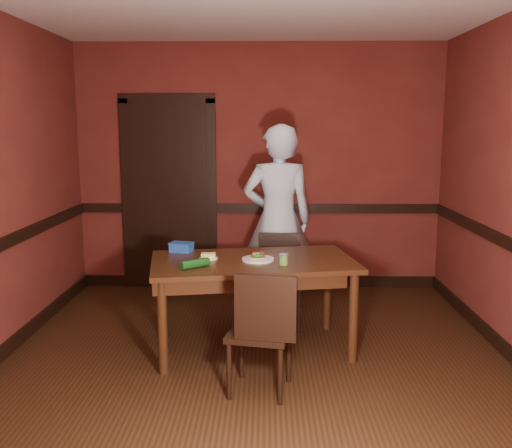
{
  "coord_description": "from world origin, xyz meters",
  "views": [
    {
      "loc": [
        0.08,
        -4.06,
        1.82
      ],
      "look_at": [
        0.0,
        0.35,
        1.05
      ],
      "focal_mm": 40.0,
      "sensor_mm": 36.0,
      "label": 1
    }
  ],
  "objects_px": {
    "chair_near": "(260,330)",
    "person": "(278,220)",
    "sauce_jar": "(284,259)",
    "chair_far": "(281,282)",
    "dining_table": "(253,305)",
    "food_tub": "(181,247)",
    "cheese_saucer": "(208,257)",
    "sandwich_plate": "(258,258)"
  },
  "relations": [
    {
      "from": "chair_near",
      "to": "person",
      "type": "xyz_separation_m",
      "value": [
        0.15,
        1.72,
        0.48
      ]
    },
    {
      "from": "chair_near",
      "to": "sauce_jar",
      "type": "bearing_deg",
      "value": -95.42
    },
    {
      "from": "chair_far",
      "to": "dining_table",
      "type": "bearing_deg",
      "value": -111.18
    },
    {
      "from": "chair_far",
      "to": "sauce_jar",
      "type": "bearing_deg",
      "value": -87.71
    },
    {
      "from": "chair_far",
      "to": "food_tub",
      "type": "bearing_deg",
      "value": -159.72
    },
    {
      "from": "person",
      "to": "dining_table",
      "type": "bearing_deg",
      "value": 71.8
    },
    {
      "from": "dining_table",
      "to": "chair_far",
      "type": "xyz_separation_m",
      "value": [
        0.24,
        0.55,
        0.04
      ]
    },
    {
      "from": "food_tub",
      "to": "person",
      "type": "bearing_deg",
      "value": 54.78
    },
    {
      "from": "dining_table",
      "to": "cheese_saucer",
      "type": "distance_m",
      "value": 0.53
    },
    {
      "from": "chair_far",
      "to": "sauce_jar",
      "type": "height_order",
      "value": "sauce_jar"
    },
    {
      "from": "sandwich_plate",
      "to": "cheese_saucer",
      "type": "relative_size",
      "value": 1.7
    },
    {
      "from": "food_tub",
      "to": "sauce_jar",
      "type": "bearing_deg",
      "value": -12.37
    },
    {
      "from": "chair_near",
      "to": "food_tub",
      "type": "height_order",
      "value": "chair_near"
    },
    {
      "from": "sauce_jar",
      "to": "sandwich_plate",
      "type": "bearing_deg",
      "value": 145.48
    },
    {
      "from": "chair_near",
      "to": "sandwich_plate",
      "type": "height_order",
      "value": "chair_near"
    },
    {
      "from": "chair_far",
      "to": "person",
      "type": "height_order",
      "value": "person"
    },
    {
      "from": "chair_far",
      "to": "chair_near",
      "type": "height_order",
      "value": "chair_near"
    },
    {
      "from": "dining_table",
      "to": "chair_far",
      "type": "relative_size",
      "value": 1.93
    },
    {
      "from": "dining_table",
      "to": "sauce_jar",
      "type": "bearing_deg",
      "value": -43.81
    },
    {
      "from": "cheese_saucer",
      "to": "chair_far",
      "type": "bearing_deg",
      "value": 41.87
    },
    {
      "from": "chair_near",
      "to": "sauce_jar",
      "type": "distance_m",
      "value": 0.7
    },
    {
      "from": "chair_near",
      "to": "food_tub",
      "type": "relative_size",
      "value": 4.01
    },
    {
      "from": "sauce_jar",
      "to": "person",
      "type": "bearing_deg",
      "value": 91.13
    },
    {
      "from": "dining_table",
      "to": "food_tub",
      "type": "distance_m",
      "value": 0.79
    },
    {
      "from": "sandwich_plate",
      "to": "sauce_jar",
      "type": "bearing_deg",
      "value": -34.52
    },
    {
      "from": "sandwich_plate",
      "to": "food_tub",
      "type": "xyz_separation_m",
      "value": [
        -0.65,
        0.3,
        0.02
      ]
    },
    {
      "from": "chair_near",
      "to": "person",
      "type": "height_order",
      "value": "person"
    },
    {
      "from": "person",
      "to": "sauce_jar",
      "type": "relative_size",
      "value": 21.82
    },
    {
      "from": "dining_table",
      "to": "chair_near",
      "type": "bearing_deg",
      "value": -94.63
    },
    {
      "from": "person",
      "to": "cheese_saucer",
      "type": "relative_size",
      "value": 12.16
    },
    {
      "from": "dining_table",
      "to": "chair_far",
      "type": "height_order",
      "value": "chair_far"
    },
    {
      "from": "sandwich_plate",
      "to": "food_tub",
      "type": "bearing_deg",
      "value": 155.37
    },
    {
      "from": "chair_far",
      "to": "food_tub",
      "type": "xyz_separation_m",
      "value": [
        -0.85,
        -0.28,
        0.38
      ]
    },
    {
      "from": "chair_near",
      "to": "sauce_jar",
      "type": "xyz_separation_m",
      "value": [
        0.18,
        0.58,
        0.36
      ]
    },
    {
      "from": "dining_table",
      "to": "chair_near",
      "type": "relative_size",
      "value": 1.84
    },
    {
      "from": "sandwich_plate",
      "to": "cheese_saucer",
      "type": "distance_m",
      "value": 0.4
    },
    {
      "from": "chair_far",
      "to": "cheese_saucer",
      "type": "relative_size",
      "value": 5.54
    },
    {
      "from": "chair_far",
      "to": "person",
      "type": "xyz_separation_m",
      "value": [
        -0.02,
        0.42,
        0.5
      ]
    },
    {
      "from": "sandwich_plate",
      "to": "sauce_jar",
      "type": "relative_size",
      "value": 3.05
    },
    {
      "from": "chair_near",
      "to": "food_tub",
      "type": "xyz_separation_m",
      "value": [
        -0.68,
        1.02,
        0.36
      ]
    },
    {
      "from": "chair_far",
      "to": "person",
      "type": "relative_size",
      "value": 0.46
    },
    {
      "from": "cheese_saucer",
      "to": "food_tub",
      "type": "bearing_deg",
      "value": 134.69
    }
  ]
}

